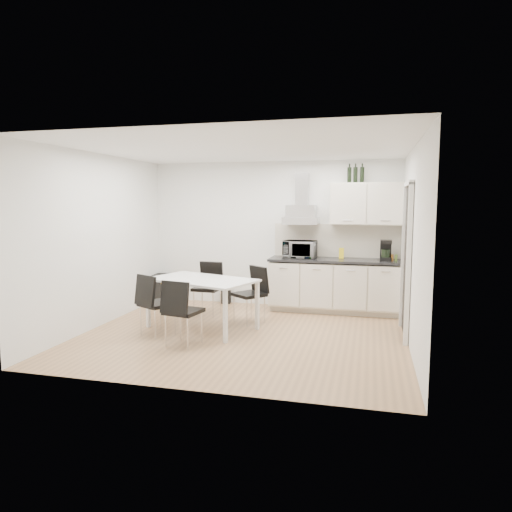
{
  "coord_description": "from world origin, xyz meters",
  "views": [
    {
      "loc": [
        1.72,
        -6.08,
        1.87
      ],
      "look_at": [
        0.12,
        0.29,
        1.1
      ],
      "focal_mm": 32.0,
      "sensor_mm": 36.0,
      "label": 1
    }
  ],
  "objects_px": {
    "chair_far_right": "(249,295)",
    "chair_far_left": "(207,289)",
    "guitar_amp": "(159,289)",
    "dining_table": "(202,284)",
    "chair_near_left": "(158,305)",
    "kitchenette": "(337,264)",
    "chair_near_right": "(184,312)",
    "floor_speaker": "(226,295)"
  },
  "relations": [
    {
      "from": "chair_far_right",
      "to": "chair_far_left",
      "type": "bearing_deg",
      "value": 17.28
    },
    {
      "from": "chair_far_left",
      "to": "guitar_amp",
      "type": "xyz_separation_m",
      "value": [
        -1.21,
        0.69,
        -0.18
      ]
    },
    {
      "from": "dining_table",
      "to": "chair_far_right",
      "type": "height_order",
      "value": "chair_far_right"
    },
    {
      "from": "dining_table",
      "to": "chair_near_left",
      "type": "distance_m",
      "value": 0.72
    },
    {
      "from": "chair_far_right",
      "to": "guitar_amp",
      "type": "xyz_separation_m",
      "value": [
        -2.02,
        0.99,
        -0.18
      ]
    },
    {
      "from": "chair_far_right",
      "to": "chair_near_left",
      "type": "xyz_separation_m",
      "value": [
        -1.08,
        -0.96,
        0.0
      ]
    },
    {
      "from": "kitchenette",
      "to": "guitar_amp",
      "type": "relative_size",
      "value": 3.88
    },
    {
      "from": "dining_table",
      "to": "guitar_amp",
      "type": "relative_size",
      "value": 2.7
    },
    {
      "from": "kitchenette",
      "to": "chair_near_right",
      "type": "height_order",
      "value": "kitchenette"
    },
    {
      "from": "chair_far_right",
      "to": "chair_near_right",
      "type": "relative_size",
      "value": 1.0
    },
    {
      "from": "chair_far_left",
      "to": "chair_near_left",
      "type": "height_order",
      "value": "same"
    },
    {
      "from": "chair_near_right",
      "to": "kitchenette",
      "type": "bearing_deg",
      "value": 63.03
    },
    {
      "from": "chair_near_right",
      "to": "floor_speaker",
      "type": "height_order",
      "value": "chair_near_right"
    },
    {
      "from": "kitchenette",
      "to": "chair_far_left",
      "type": "height_order",
      "value": "kitchenette"
    },
    {
      "from": "kitchenette",
      "to": "chair_far_left",
      "type": "relative_size",
      "value": 2.86
    },
    {
      "from": "dining_table",
      "to": "chair_near_left",
      "type": "xyz_separation_m",
      "value": [
        -0.48,
        -0.48,
        -0.24
      ]
    },
    {
      "from": "kitchenette",
      "to": "dining_table",
      "type": "relative_size",
      "value": 1.44
    },
    {
      "from": "guitar_amp",
      "to": "chair_far_left",
      "type": "bearing_deg",
      "value": -37.08
    },
    {
      "from": "chair_far_right",
      "to": "floor_speaker",
      "type": "distance_m",
      "value": 1.5
    },
    {
      "from": "chair_near_left",
      "to": "floor_speaker",
      "type": "relative_size",
      "value": 2.89
    },
    {
      "from": "chair_far_left",
      "to": "floor_speaker",
      "type": "height_order",
      "value": "chair_far_left"
    },
    {
      "from": "kitchenette",
      "to": "dining_table",
      "type": "height_order",
      "value": "kitchenette"
    },
    {
      "from": "kitchenette",
      "to": "chair_far_right",
      "type": "xyz_separation_m",
      "value": [
        -1.27,
        -1.08,
        -0.39
      ]
    },
    {
      "from": "chair_far_left",
      "to": "guitar_amp",
      "type": "bearing_deg",
      "value": -26.75
    },
    {
      "from": "kitchenette",
      "to": "floor_speaker",
      "type": "relative_size",
      "value": 8.27
    },
    {
      "from": "chair_far_right",
      "to": "chair_near_right",
      "type": "height_order",
      "value": "same"
    },
    {
      "from": "chair_far_left",
      "to": "chair_near_left",
      "type": "bearing_deg",
      "value": 80.42
    },
    {
      "from": "chair_far_left",
      "to": "guitar_amp",
      "type": "distance_m",
      "value": 1.41
    },
    {
      "from": "chair_near_left",
      "to": "floor_speaker",
      "type": "bearing_deg",
      "value": 109.88
    },
    {
      "from": "chair_near_left",
      "to": "chair_far_left",
      "type": "bearing_deg",
      "value": 105.09
    },
    {
      "from": "kitchenette",
      "to": "chair_near_right",
      "type": "distance_m",
      "value": 3.01
    },
    {
      "from": "dining_table",
      "to": "floor_speaker",
      "type": "height_order",
      "value": "dining_table"
    },
    {
      "from": "dining_table",
      "to": "chair_near_right",
      "type": "bearing_deg",
      "value": -67.66
    },
    {
      "from": "chair_near_left",
      "to": "floor_speaker",
      "type": "height_order",
      "value": "chair_near_left"
    },
    {
      "from": "chair_far_left",
      "to": "floor_speaker",
      "type": "bearing_deg",
      "value": -88.17
    },
    {
      "from": "kitchenette",
      "to": "guitar_amp",
      "type": "xyz_separation_m",
      "value": [
        -3.29,
        -0.08,
        -0.57
      ]
    },
    {
      "from": "chair_near_right",
      "to": "dining_table",
      "type": "bearing_deg",
      "value": 104.11
    },
    {
      "from": "dining_table",
      "to": "guitar_amp",
      "type": "height_order",
      "value": "dining_table"
    },
    {
      "from": "chair_near_left",
      "to": "chair_near_right",
      "type": "relative_size",
      "value": 1.0
    },
    {
      "from": "kitchenette",
      "to": "chair_far_left",
      "type": "bearing_deg",
      "value": -159.57
    },
    {
      "from": "guitar_amp",
      "to": "kitchenette",
      "type": "bearing_deg",
      "value": -6.05
    },
    {
      "from": "kitchenette",
      "to": "dining_table",
      "type": "bearing_deg",
      "value": -140.22
    }
  ]
}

